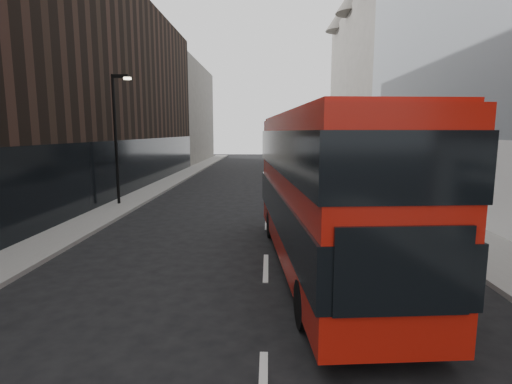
# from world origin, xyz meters

# --- Properties ---
(sidewalk_right) EXTENTS (3.00, 80.00, 0.15)m
(sidewalk_right) POSITION_xyz_m (7.50, 25.00, 0.07)
(sidewalk_right) COLOR slate
(sidewalk_right) RESTS_ON ground
(sidewalk_left) EXTENTS (2.00, 80.00, 0.15)m
(sidewalk_left) POSITION_xyz_m (-8.00, 25.00, 0.07)
(sidewalk_left) COLOR slate
(sidewalk_left) RESTS_ON ground
(building_modern_block) EXTENTS (5.03, 22.00, 20.00)m
(building_modern_block) POSITION_xyz_m (11.47, 21.00, 9.90)
(building_modern_block) COLOR #AAB0B5
(building_modern_block) RESTS_ON ground
(building_victorian) EXTENTS (6.50, 24.00, 21.00)m
(building_victorian) POSITION_xyz_m (11.38, 44.00, 9.66)
(building_victorian) COLOR #645F58
(building_victorian) RESTS_ON ground
(building_left_mid) EXTENTS (5.00, 24.00, 14.00)m
(building_left_mid) POSITION_xyz_m (-11.50, 30.00, 7.00)
(building_left_mid) COLOR black
(building_left_mid) RESTS_ON ground
(building_left_far) EXTENTS (5.00, 20.00, 13.00)m
(building_left_far) POSITION_xyz_m (-11.50, 52.00, 6.50)
(building_left_far) COLOR #645F58
(building_left_far) RESTS_ON ground
(street_lamp) EXTENTS (1.06, 0.22, 7.00)m
(street_lamp) POSITION_xyz_m (-8.22, 18.00, 4.18)
(street_lamp) COLOR black
(street_lamp) RESTS_ON sidewalk_left
(red_bus) EXTENTS (3.72, 11.69, 4.65)m
(red_bus) POSITION_xyz_m (1.66, 8.00, 2.58)
(red_bus) COLOR #A11309
(red_bus) RESTS_ON ground
(grey_bus) EXTENTS (4.04, 12.84, 4.08)m
(grey_bus) POSITION_xyz_m (3.89, 45.59, 2.19)
(grey_bus) COLOR black
(grey_bus) RESTS_ON ground
(car_a) EXTENTS (1.76, 4.31, 1.47)m
(car_a) POSITION_xyz_m (3.06, 12.09, 0.73)
(car_a) COLOR black
(car_a) RESTS_ON ground
(car_b) EXTENTS (1.84, 4.34, 1.39)m
(car_b) POSITION_xyz_m (4.31, 24.57, 0.70)
(car_b) COLOR gray
(car_b) RESTS_ON ground
(car_c) EXTENTS (2.32, 4.77, 1.34)m
(car_c) POSITION_xyz_m (1.55, 29.32, 0.67)
(car_c) COLOR black
(car_c) RESTS_ON ground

